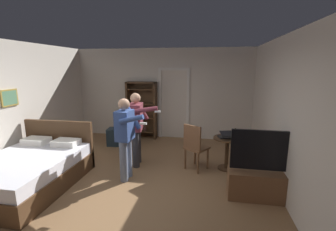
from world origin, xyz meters
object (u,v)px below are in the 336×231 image
object	(u,v)px
bookshelf	(142,108)
laptop	(227,136)
tv_flatscreen	(264,180)
wooden_chair	(195,145)
person_striped_shirt	(137,124)
suitcase_dark	(119,137)
side_table	(227,148)
bottle_on_table	(235,135)
person_blue_shirt	(126,134)
bed	(29,170)

from	to	relation	value
bookshelf	laptop	world-z (taller)	bookshelf
tv_flatscreen	laptop	xyz separation A→B (m)	(-0.55, 1.04, 0.42)
wooden_chair	person_striped_shirt	xyz separation A→B (m)	(-1.27, 0.05, 0.39)
person_striped_shirt	suitcase_dark	size ratio (longest dim) A/B	2.70
laptop	side_table	bearing A→B (deg)	65.42
bookshelf	bottle_on_table	xyz separation A→B (m)	(2.56, -1.99, -0.13)
bookshelf	side_table	size ratio (longest dim) A/B	2.46
tv_flatscreen	laptop	distance (m)	1.25
side_table	person_blue_shirt	world-z (taller)	person_blue_shirt
person_blue_shirt	suitcase_dark	xyz separation A→B (m)	(-0.92, 1.88, -0.66)
person_blue_shirt	bottle_on_table	bearing A→B (deg)	19.00
person_striped_shirt	bookshelf	bearing A→B (deg)	103.16
suitcase_dark	bookshelf	bearing A→B (deg)	55.16
bookshelf	person_blue_shirt	distance (m)	2.75
tv_flatscreen	wooden_chair	distance (m)	1.53
bed	laptop	world-z (taller)	bed
side_table	laptop	bearing A→B (deg)	-114.58
bottle_on_table	side_table	bearing A→B (deg)	150.26
wooden_chair	person_blue_shirt	bearing A→B (deg)	-153.52
tv_flatscreen	suitcase_dark	bearing A→B (deg)	147.58
side_table	person_striped_shirt	distance (m)	2.01
wooden_chair	suitcase_dark	world-z (taller)	wooden_chair
side_table	suitcase_dark	world-z (taller)	side_table
tv_flatscreen	side_table	distance (m)	1.21
wooden_chair	laptop	bearing A→B (deg)	10.63
laptop	suitcase_dark	size ratio (longest dim) A/B	0.67
tv_flatscreen	person_striped_shirt	xyz separation A→B (m)	(-2.48, 0.97, 0.60)
laptop	person_blue_shirt	bearing A→B (deg)	-158.57
bookshelf	side_table	distance (m)	3.12
bed	person_blue_shirt	size ratio (longest dim) A/B	1.31
bottle_on_table	bookshelf	bearing A→B (deg)	142.09
bed	side_table	distance (m)	3.87
person_blue_shirt	suitcase_dark	size ratio (longest dim) A/B	2.66
bookshelf	bottle_on_table	world-z (taller)	bookshelf
bed	laptop	bearing A→B (deg)	20.21
bed	side_table	xyz separation A→B (m)	(3.62, 1.37, 0.16)
bookshelf	person_striped_shirt	xyz separation A→B (m)	(0.47, -2.02, 0.02)
side_table	laptop	distance (m)	0.29
person_blue_shirt	person_striped_shirt	xyz separation A→B (m)	(0.00, 0.69, 0.04)
wooden_chair	suitcase_dark	xyz separation A→B (m)	(-2.19, 1.24, -0.31)
bookshelf	laptop	size ratio (longest dim) A/B	4.32
laptop	bottle_on_table	world-z (taller)	bottle_on_table
bookshelf	person_striped_shirt	size ratio (longest dim) A/B	1.07
side_table	suitcase_dark	size ratio (longest dim) A/B	1.17
bed	suitcase_dark	world-z (taller)	bed
laptop	tv_flatscreen	bearing A→B (deg)	-61.99
tv_flatscreen	wooden_chair	world-z (taller)	tv_flatscreen
bookshelf	person_blue_shirt	xyz separation A→B (m)	(0.47, -2.71, -0.02)
person_blue_shirt	person_striped_shirt	world-z (taller)	person_striped_shirt
bottle_on_table	wooden_chair	distance (m)	0.86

